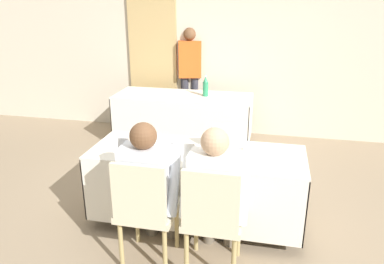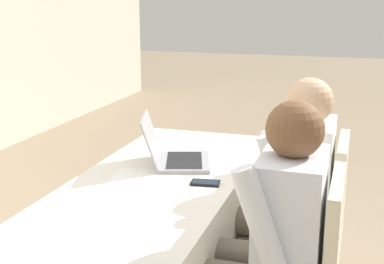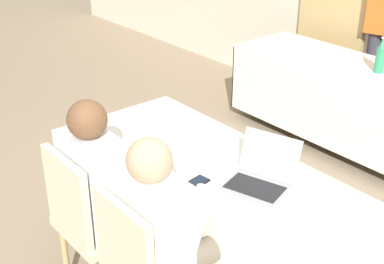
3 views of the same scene
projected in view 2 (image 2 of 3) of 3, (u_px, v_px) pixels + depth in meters
name	position (u px, v px, depth m)	size (l,w,h in m)	color
conference_table_near	(151.00, 223.00, 2.35)	(1.90, 0.71, 0.73)	white
laptop	(174.00, 155.00, 2.57)	(0.40, 0.40, 0.24)	#99999E
cell_phone	(205.00, 183.00, 2.31)	(0.09, 0.13, 0.01)	black
paper_beside_laptop	(192.00, 156.00, 2.71)	(0.26, 0.33, 0.00)	white
paper_centre_table	(146.00, 177.00, 2.40)	(0.25, 0.32, 0.00)	white
chair_near_right	(309.00, 225.00, 2.40)	(0.44, 0.44, 0.92)	tan
person_checkered_shirt	(267.00, 238.00, 1.91)	(0.50, 0.52, 1.18)	#665B4C
person_white_shirt	(287.00, 189.00, 2.39)	(0.50, 0.52, 1.18)	#665B4C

